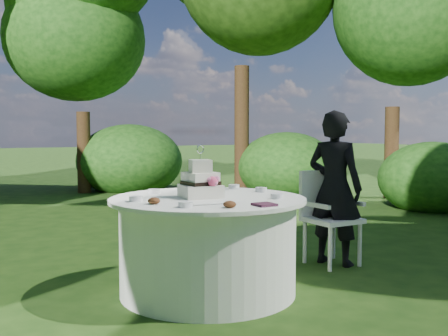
{
  "coord_description": "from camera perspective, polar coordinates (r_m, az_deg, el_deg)",
  "views": [
    {
      "loc": [
        -1.96,
        -3.65,
        1.29
      ],
      "look_at": [
        0.15,
        0.0,
        1.0
      ],
      "focal_mm": 42.0,
      "sensor_mm": 36.0,
      "label": 1
    }
  ],
  "objects": [
    {
      "name": "ground",
      "position": [
        4.34,
        -1.76,
        -13.37
      ],
      "size": [
        80.0,
        80.0,
        0.0
      ],
      "primitive_type": "plane",
      "color": "black",
      "rests_on": "ground"
    },
    {
      "name": "napkins",
      "position": [
        3.72,
        4.41,
        -3.99
      ],
      "size": [
        0.14,
        0.14,
        0.02
      ],
      "primitive_type": "cube",
      "color": "#411B2F",
      "rests_on": "table"
    },
    {
      "name": "feather_plume",
      "position": [
        3.8,
        -0.96,
        -3.85
      ],
      "size": [
        0.48,
        0.07,
        0.01
      ],
      "primitive_type": "ellipsoid",
      "color": "white",
      "rests_on": "table"
    },
    {
      "name": "guest",
      "position": [
        5.19,
        11.95,
        -2.14
      ],
      "size": [
        0.55,
        0.64,
        1.5
      ],
      "primitive_type": "imported",
      "rotation": [
        0.0,
        0.0,
        1.98
      ],
      "color": "black",
      "rests_on": "ground"
    },
    {
      "name": "table",
      "position": [
        4.24,
        -1.78,
        -8.35
      ],
      "size": [
        1.56,
        1.56,
        0.77
      ],
      "color": "silver",
      "rests_on": "ground"
    },
    {
      "name": "cake",
      "position": [
        4.17,
        -2.54,
        -1.66
      ],
      "size": [
        0.34,
        0.34,
        0.42
      ],
      "color": "silver",
      "rests_on": "table"
    },
    {
      "name": "chair",
      "position": [
        5.25,
        11.08,
        -4.55
      ],
      "size": [
        0.48,
        0.46,
        0.91
      ],
      "color": "white",
      "rests_on": "ground"
    },
    {
      "name": "votives",
      "position": [
        4.23,
        -1.57,
        -2.85
      ],
      "size": [
        1.26,
        0.95,
        0.04
      ],
      "color": "white",
      "rests_on": "table"
    },
    {
      "name": "petal_cups",
      "position": [
        3.7,
        -3.63,
        -3.77
      ],
      "size": [
        0.47,
        0.52,
        0.05
      ],
      "color": "#562D16",
      "rests_on": "table"
    }
  ]
}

